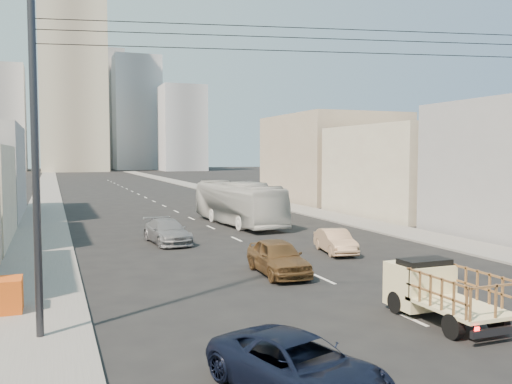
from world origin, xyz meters
TOP-DOWN VIEW (x-y plane):
  - ground at (0.00, 0.00)m, footprint 420.00×420.00m
  - sidewalk_left at (-11.75, 70.00)m, footprint 3.50×180.00m
  - sidewalk_right at (11.75, 70.00)m, footprint 3.50×180.00m
  - lane_dashes at (0.00, 53.00)m, footprint 0.15×104.00m
  - flatbed_pickup at (0.78, 1.37)m, footprint 1.95×4.41m
  - navy_pickup at (-5.93, -1.97)m, footprint 3.61×5.24m
  - city_bus at (2.45, 26.83)m, footprint 3.77×12.19m
  - sedan_brown at (-1.53, 9.58)m, footprint 2.12×4.77m
  - sedan_tan at (3.54, 13.37)m, footprint 2.08×4.16m
  - sedan_grey at (-4.51, 19.94)m, footprint 2.50×5.20m
  - streetlamp_left at (-11.39, 4.00)m, footprint 2.36×0.25m
  - overhead_wires at (0.00, 1.50)m, footprint 23.01×5.02m
  - bldg_right_mid at (19.50, 28.00)m, footprint 11.00×14.00m
  - bldg_right_far at (20.00, 44.00)m, footprint 12.00×16.00m
  - high_rise_tower at (-4.00, 170.00)m, footprint 20.00×20.00m
  - midrise_ne at (18.00, 185.00)m, footprint 16.00×16.00m
  - midrise_nw at (-26.00, 180.00)m, footprint 15.00×15.00m
  - midrise_back at (6.00, 200.00)m, footprint 18.00×18.00m
  - midrise_east at (30.00, 165.00)m, footprint 14.00×14.00m

SIDE VIEW (x-z plane):
  - ground at x=0.00m, z-range 0.00..0.00m
  - lane_dashes at x=0.00m, z-range 0.00..0.01m
  - sidewalk_left at x=-11.75m, z-range 0.00..0.12m
  - sidewalk_right at x=11.75m, z-range 0.00..0.12m
  - sedan_tan at x=3.54m, z-range 0.00..1.31m
  - navy_pickup at x=-5.93m, z-range 0.00..1.33m
  - sedan_grey at x=-4.51m, z-range 0.00..1.46m
  - sedan_brown at x=-1.53m, z-range 0.00..1.60m
  - flatbed_pickup at x=0.78m, z-range 0.14..2.04m
  - city_bus at x=2.45m, z-range 0.00..3.34m
  - bldg_right_mid at x=19.50m, z-range 0.00..8.00m
  - bldg_right_far at x=20.00m, z-range 0.00..10.00m
  - streetlamp_left at x=-11.39m, z-range 0.44..12.44m
  - overhead_wires at x=0.00m, z-range 8.60..9.33m
  - midrise_east at x=30.00m, z-range 0.00..28.00m
  - midrise_nw at x=-26.00m, z-range 0.00..34.00m
  - midrise_ne at x=18.00m, z-range 0.00..40.00m
  - midrise_back at x=6.00m, z-range 0.00..44.00m
  - high_rise_tower at x=-4.00m, z-range 0.00..60.00m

